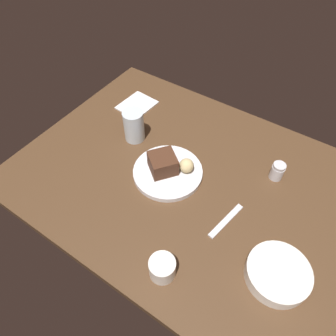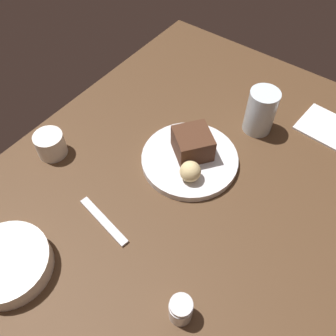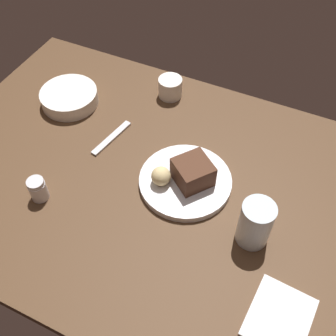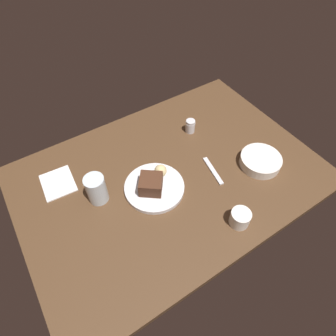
{
  "view_description": "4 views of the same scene",
  "coord_description": "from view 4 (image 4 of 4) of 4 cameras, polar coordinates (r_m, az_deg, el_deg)",
  "views": [
    {
      "loc": [
        -27.63,
        57.1,
        84.99
      ],
      "look_at": [
        9.3,
        2.11,
        5.5
      ],
      "focal_mm": 32.95,
      "sensor_mm": 36.0,
      "label": 1
    },
    {
      "loc": [
        -38.39,
        -26.0,
        72.41
      ],
      "look_at": [
        3.0,
        4.63,
        5.23
      ],
      "focal_mm": 38.53,
      "sensor_mm": 36.0,
      "label": 2
    },
    {
      "loc": [
        31.97,
        -56.29,
        86.64
      ],
      "look_at": [
        3.81,
        3.44,
        5.5
      ],
      "focal_mm": 43.84,
      "sensor_mm": 36.0,
      "label": 3
    },
    {
      "loc": [
        39.83,
        59.96,
        95.6
      ],
      "look_at": [
        0.3,
        -1.18,
        6.23
      ],
      "focal_mm": 30.6,
      "sensor_mm": 36.0,
      "label": 4
    }
  ],
  "objects": [
    {
      "name": "dining_table",
      "position": [
        1.18,
        0.43,
        -1.76
      ],
      "size": [
        120.0,
        84.0,
        3.0
      ],
      "primitive_type": "cube",
      "color": "#4C331E",
      "rests_on": "ground"
    },
    {
      "name": "dessert_plate",
      "position": [
        1.12,
        -2.73,
        -3.87
      ],
      "size": [
        23.51,
        23.51,
        1.83
      ],
      "primitive_type": "cylinder",
      "color": "silver",
      "rests_on": "dining_table"
    },
    {
      "name": "chocolate_cake_slice",
      "position": [
        1.08,
        -3.43,
        -3.21
      ],
      "size": [
        11.87,
        11.88,
        6.22
      ],
      "primitive_type": "cube",
      "rotation": [
        0.0,
        0.0,
        0.92
      ],
      "color": "#472819",
      "rests_on": "dessert_plate"
    },
    {
      "name": "bread_roll",
      "position": [
        1.13,
        -1.49,
        -0.53
      ],
      "size": [
        4.9,
        4.9,
        4.9
      ],
      "primitive_type": "sphere",
      "color": "#DBC184",
      "rests_on": "dessert_plate"
    },
    {
      "name": "salt_shaker",
      "position": [
        1.33,
        4.45,
        8.32
      ],
      "size": [
        4.36,
        4.36,
        6.31
      ],
      "color": "silver",
      "rests_on": "dining_table"
    },
    {
      "name": "water_glass",
      "position": [
        1.09,
        -14.06,
        -4.09
      ],
      "size": [
        7.51,
        7.51,
        12.02
      ],
      "primitive_type": "cylinder",
      "color": "silver",
      "rests_on": "dining_table"
    },
    {
      "name": "side_bowl",
      "position": [
        1.25,
        17.92,
        1.35
      ],
      "size": [
        16.91,
        16.91,
        4.25
      ],
      "primitive_type": "cylinder",
      "color": "white",
      "rests_on": "dining_table"
    },
    {
      "name": "coffee_cup",
      "position": [
        1.06,
        14.15,
        -9.64
      ],
      "size": [
        7.18,
        7.18,
        6.09
      ],
      "primitive_type": "cylinder",
      "color": "silver",
      "rests_on": "dining_table"
    },
    {
      "name": "dessert_spoon",
      "position": [
        1.2,
        8.95,
        -0.52
      ],
      "size": [
        4.51,
        15.08,
        0.7
      ],
      "primitive_type": "cube",
      "rotation": [
        0.0,
        0.0,
        1.39
      ],
      "color": "silver",
      "rests_on": "dining_table"
    },
    {
      "name": "folded_napkin",
      "position": [
        1.22,
        -21.05,
        -2.81
      ],
      "size": [
        13.09,
        15.21,
        0.6
      ],
      "primitive_type": "cube",
      "rotation": [
        0.0,
        0.0,
        -0.07
      ],
      "color": "white",
      "rests_on": "dining_table"
    }
  ]
}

